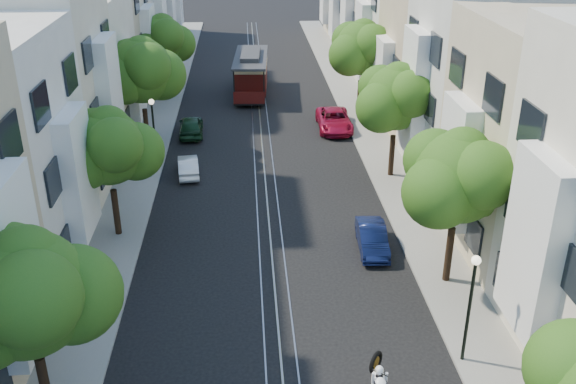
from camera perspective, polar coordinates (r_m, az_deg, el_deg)
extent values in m
plane|color=black|center=(43.91, -2.41, 5.35)|extent=(200.00, 200.00, 0.00)
cube|color=gray|center=(44.64, 6.98, 5.61)|extent=(2.50, 80.00, 0.12)
cube|color=gray|center=(44.33, -11.86, 5.10)|extent=(2.50, 80.00, 0.12)
cube|color=gray|center=(43.90, -3.13, 5.35)|extent=(0.06, 80.00, 0.02)
cube|color=gray|center=(43.90, -2.41, 5.37)|extent=(0.06, 80.00, 0.02)
cube|color=gray|center=(43.92, -1.69, 5.39)|extent=(0.06, 80.00, 0.02)
cube|color=tan|center=(43.91, -2.41, 5.36)|extent=(0.08, 80.00, 0.01)
cube|color=white|center=(22.11, 21.19, -4.40)|extent=(0.90, 3.04, 6.05)
cube|color=beige|center=(30.09, 21.95, 4.12)|extent=(7.00, 8.00, 10.00)
cube|color=white|center=(28.95, 14.88, 2.63)|extent=(0.90, 3.04, 5.50)
cube|color=silver|center=(36.81, 17.13, 10.12)|extent=(7.00, 8.00, 12.00)
cube|color=white|center=(35.91, 11.19, 8.79)|extent=(0.90, 3.04, 6.60)
cube|color=#C6B28C|center=(44.51, 13.42, 11.03)|extent=(7.00, 8.00, 9.00)
cube|color=white|center=(43.73, 8.48, 10.21)|extent=(0.90, 3.04, 4.95)
cube|color=white|center=(51.87, 10.99, 14.05)|extent=(7.00, 8.00, 10.50)
cube|color=white|center=(51.22, 6.68, 13.24)|extent=(0.90, 3.04, 5.78)
cube|color=beige|center=(59.44, 9.12, 16.07)|extent=(7.00, 8.00, 11.50)
cube|color=white|center=(58.88, 5.32, 15.27)|extent=(0.90, 3.04, 6.32)
cube|color=silver|center=(67.33, 7.57, 16.35)|extent=(7.00, 8.00, 9.50)
cube|color=white|center=(66.82, 4.21, 15.76)|extent=(0.90, 3.04, 5.23)
cube|color=white|center=(21.43, -23.20, -6.04)|extent=(0.90, 3.04, 5.93)
cube|color=white|center=(28.43, -18.32, 1.57)|extent=(0.90, 3.04, 5.39)
cube|color=beige|center=(36.21, -21.77, 9.00)|extent=(7.00, 8.00, 11.76)
cube|color=white|center=(35.49, -15.64, 7.98)|extent=(0.90, 3.04, 6.47)
cube|color=silver|center=(44.01, -18.59, 10.13)|extent=(7.00, 8.00, 8.82)
cube|color=white|center=(43.39, -13.54, 9.57)|extent=(0.90, 3.04, 4.85)
cube|color=beige|center=(51.44, -16.65, 13.27)|extent=(7.00, 8.00, 10.29)
cube|color=white|center=(50.93, -12.27, 12.67)|extent=(0.90, 3.04, 5.66)
cube|color=silver|center=(59.07, -15.15, 15.37)|extent=(7.00, 8.00, 11.27)
cube|color=white|center=(58.63, -11.29, 14.77)|extent=(0.90, 3.04, 6.20)
cube|color=#C6B28C|center=(67.00, -13.84, 15.74)|extent=(7.00, 8.00, 9.31)
cube|color=white|center=(66.60, -10.44, 15.33)|extent=(0.90, 3.04, 5.12)
cylinder|color=black|center=(27.34, 14.10, -5.37)|extent=(0.30, 0.30, 2.45)
sphere|color=#255314|center=(25.79, 14.90, 1.27)|extent=(3.64, 3.64, 3.64)
sphere|color=#255314|center=(26.74, 16.73, 0.98)|extent=(2.91, 2.91, 2.91)
sphere|color=#255314|center=(25.02, 13.24, -0.05)|extent=(2.84, 2.84, 2.84)
sphere|color=#255314|center=(25.57, 15.27, 3.21)|extent=(2.18, 2.18, 2.18)
cylinder|color=black|center=(36.87, 9.20, 3.24)|extent=(0.30, 0.30, 2.38)
sphere|color=#255314|center=(35.77, 9.57, 8.25)|extent=(3.54, 3.54, 3.54)
sphere|color=#255314|center=(36.61, 11.05, 7.87)|extent=(2.83, 2.83, 2.83)
sphere|color=#255314|center=(35.00, 8.26, 7.45)|extent=(2.76, 2.76, 2.76)
sphere|color=#255314|center=(35.64, 9.80, 9.68)|extent=(2.12, 2.12, 2.12)
cylinder|color=black|center=(47.02, 6.35, 8.35)|extent=(0.30, 0.30, 2.52)
sphere|color=#255314|center=(46.12, 6.56, 12.59)|extent=(3.74, 3.74, 3.74)
sphere|color=#255314|center=(46.89, 7.78, 12.23)|extent=(3.00, 3.00, 3.00)
sphere|color=#255314|center=(45.36, 5.49, 12.03)|extent=(2.92, 2.92, 2.92)
sphere|color=#255314|center=(46.05, 6.72, 13.71)|extent=(2.25, 2.25, 2.25)
sphere|color=#255314|center=(19.36, -22.28, -8.37)|extent=(3.64, 3.64, 3.64)
sphere|color=#255314|center=(19.65, -18.61, -8.60)|extent=(2.91, 2.91, 2.91)
sphere|color=#255314|center=(18.95, -22.35, -5.94)|extent=(2.18, 2.18, 2.18)
cylinder|color=black|center=(31.14, -15.03, -1.71)|extent=(0.30, 0.30, 2.27)
sphere|color=#255314|center=(29.87, -15.71, 3.80)|extent=(3.38, 3.38, 3.38)
sphere|color=#255314|center=(30.27, -13.42, 3.53)|extent=(2.70, 2.70, 2.70)
sphere|color=#255314|center=(29.56, -17.69, 2.69)|extent=(2.64, 2.64, 2.64)
sphere|color=#255314|center=(29.64, -15.69, 5.50)|extent=(2.03, 2.03, 2.03)
cylinder|color=black|center=(41.07, -12.46, 5.46)|extent=(0.30, 0.30, 2.62)
sphere|color=#255314|center=(40.00, -12.95, 10.47)|extent=(3.90, 3.90, 3.90)
sphere|color=#255314|center=(40.42, -11.24, 10.19)|extent=(3.12, 3.12, 3.12)
sphere|color=#255314|center=(39.57, -14.43, 9.71)|extent=(3.04, 3.04, 3.04)
sphere|color=#255314|center=(39.87, -12.91, 11.76)|extent=(2.34, 2.34, 2.34)
cylinder|color=black|center=(51.51, -10.85, 9.47)|extent=(0.30, 0.30, 2.38)
sphere|color=#255314|center=(50.72, -11.16, 13.13)|extent=(3.54, 3.54, 3.54)
sphere|color=#255314|center=(51.17, -9.81, 12.88)|extent=(2.83, 2.83, 2.83)
sphere|color=#255314|center=(50.23, -12.32, 12.56)|extent=(2.76, 2.76, 2.76)
sphere|color=#255314|center=(50.63, -11.12, 14.16)|extent=(2.12, 2.12, 2.12)
cylinder|color=black|center=(22.70, 15.77, -10.18)|extent=(0.12, 0.12, 4.00)
sphere|color=#FFF2CC|center=(21.63, 16.39, -5.85)|extent=(0.32, 0.32, 0.32)
cylinder|color=black|center=(37.91, -11.79, 4.97)|extent=(0.12, 0.12, 4.00)
sphere|color=#FFF2CC|center=(37.28, -12.06, 7.85)|extent=(0.32, 0.32, 0.32)
torus|color=black|center=(21.49, 7.81, -14.77)|extent=(0.58, 0.70, 0.78)
ellipsoid|color=white|center=(21.15, 8.07, -16.47)|extent=(0.50, 1.10, 1.00)
sphere|color=black|center=(21.04, 8.09, -15.99)|extent=(0.28, 0.28, 0.28)
cube|color=black|center=(52.37, -3.27, 9.17)|extent=(2.80, 8.23, 0.30)
cube|color=#460E0B|center=(52.04, -3.30, 10.45)|extent=(2.72, 5.20, 2.43)
cube|color=beige|center=(51.82, -3.33, 11.43)|extent=(2.77, 5.25, 0.61)
cube|color=#2D2D30|center=(51.72, -3.34, 11.86)|extent=(3.00, 8.24, 0.18)
cube|color=#2D2D30|center=(51.67, -3.34, 12.14)|extent=(1.68, 4.63, 0.35)
imported|color=#0B133A|center=(29.49, 7.49, -4.09)|extent=(1.41, 3.58, 1.16)
imported|color=maroon|center=(44.27, 4.13, 6.40)|extent=(2.29, 4.84, 1.34)
imported|color=white|center=(37.37, -8.87, 2.29)|extent=(1.48, 3.34, 1.07)
imported|color=#16371E|center=(43.58, -8.61, 5.85)|extent=(1.74, 3.94, 1.32)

